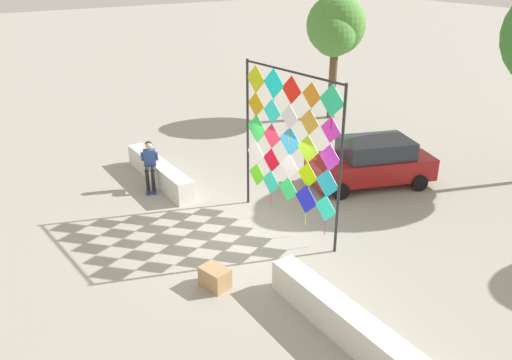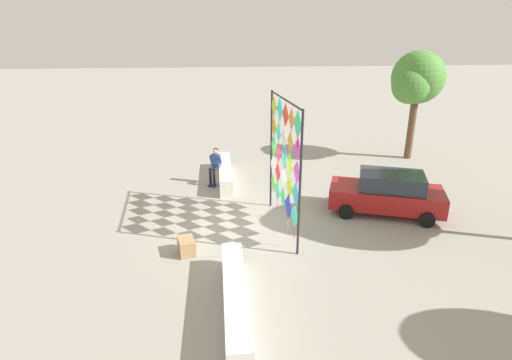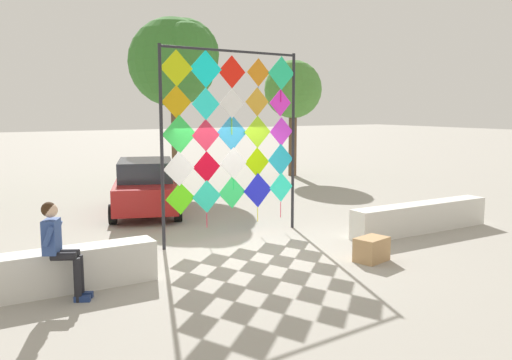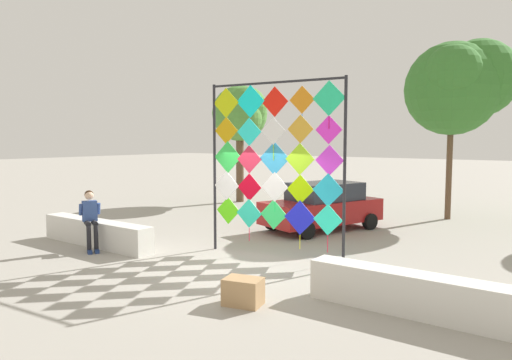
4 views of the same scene
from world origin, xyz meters
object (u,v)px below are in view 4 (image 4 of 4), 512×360
Objects in this scene: seated_vendor at (90,215)px; tree_broadleaf at (241,114)px; tree_far_right at (460,87)px; kite_display_rack at (274,157)px; parked_car at (322,206)px; cardboard_box_large at (243,292)px.

seated_vendor is 10.23m from tree_broadleaf.
tree_broadleaf is 8.89m from tree_far_right.
kite_display_rack is 2.74× the size of seated_vendor.
tree_far_right is (2.85, 4.58, 3.89)m from parked_car.
tree_far_right is at bearing 75.75° from kite_display_rack.
tree_far_right reaches higher than kite_display_rack.
seated_vendor is (-4.14, -2.16, -1.51)m from kite_display_rack.
tree_broadleaf is (-6.68, 7.28, 1.49)m from kite_display_rack.
seated_vendor is at bearing -74.96° from tree_broadleaf.
tree_far_right reaches higher than seated_vendor.
seated_vendor reaches higher than parked_car.
parked_car is at bearing -30.52° from tree_broadleaf.
parked_car is 6.46× the size of cardboard_box_large.
cardboard_box_large is at bearing -8.62° from seated_vendor.
tree_broadleaf is 0.83× the size of tree_far_right.
parked_car is 6.65m from tree_far_right.
tree_far_right is at bearing 6.94° from tree_broadleaf.
tree_far_right is at bearing 86.36° from cardboard_box_large.
tree_far_right is (2.12, 8.36, 2.22)m from kite_display_rack.
seated_vendor is 0.37× the size of parked_car.
seated_vendor is 5.64m from cardboard_box_large.
kite_display_rack is 4.19m from parked_car.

